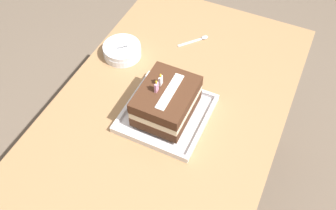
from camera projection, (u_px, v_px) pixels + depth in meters
name	position (u px, v px, depth m)	size (l,w,h in m)	color
ground_plane	(169.00, 192.00, 1.82)	(8.00, 8.00, 0.00)	#6B5B4C
dining_table	(169.00, 122.00, 1.35)	(1.22, 0.77, 0.70)	#9E754C
foil_tray	(166.00, 114.00, 1.24)	(0.28, 0.27, 0.02)	silver
birthday_cake	(166.00, 101.00, 1.18)	(0.21, 0.17, 0.15)	#472818
bowl_stack	(122.00, 51.00, 1.41)	(0.15, 0.15, 0.09)	white
serving_spoon_near_tray	(199.00, 39.00, 1.48)	(0.11, 0.10, 0.01)	silver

